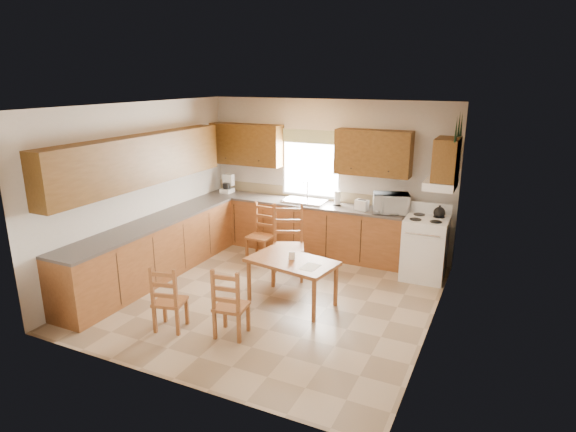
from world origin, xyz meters
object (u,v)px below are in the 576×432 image
at_px(stove, 425,249).
at_px(microwave, 391,203).
at_px(dining_table, 292,282).
at_px(chair_near_right, 231,302).
at_px(chair_far_left, 260,233).
at_px(chair_near_left, 170,297).
at_px(chair_far_right, 288,243).

relative_size(stove, microwave, 1.81).
relative_size(dining_table, chair_near_right, 1.34).
bearing_deg(chair_far_left, chair_near_right, -67.32).
relative_size(chair_near_left, chair_far_left, 0.89).
relative_size(chair_near_left, chair_near_right, 0.96).
xyz_separation_m(dining_table, chair_near_left, (-1.08, -1.30, 0.11)).
relative_size(chair_near_right, chair_far_left, 0.92).
bearing_deg(chair_far_right, stove, 0.86).
bearing_deg(chair_far_left, microwave, 21.09).
relative_size(dining_table, chair_near_left, 1.39).
bearing_deg(chair_far_left, dining_table, -44.82).
height_order(stove, chair_far_right, chair_far_right).
bearing_deg(chair_far_right, chair_far_left, 123.10).
bearing_deg(chair_near_right, chair_near_left, 5.70).
bearing_deg(chair_near_left, microwave, -134.59).
bearing_deg(chair_near_right, dining_table, -113.15).
bearing_deg(dining_table, chair_near_left, -119.87).
bearing_deg(chair_far_right, chair_near_right, -110.38).
bearing_deg(chair_near_left, stove, -144.59).
distance_m(stove, chair_near_left, 3.96).
bearing_deg(dining_table, chair_far_left, 142.80).
bearing_deg(chair_near_left, chair_far_right, -121.06).
xyz_separation_m(chair_near_left, chair_far_right, (0.64, 2.09, 0.14)).
height_order(chair_near_right, chair_far_right, chair_far_right).
bearing_deg(microwave, chair_far_left, -179.07).
relative_size(stove, chair_near_left, 1.11).
distance_m(microwave, chair_near_right, 3.36).
distance_m(microwave, dining_table, 2.29).
relative_size(stove, chair_far_left, 0.98).
relative_size(microwave, chair_far_right, 0.46).
bearing_deg(chair_near_right, stove, -130.62).
height_order(chair_far_left, chair_far_right, chair_far_right).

